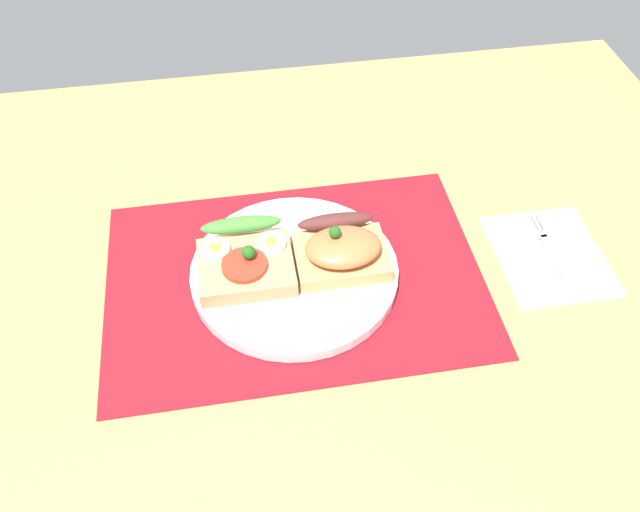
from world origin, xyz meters
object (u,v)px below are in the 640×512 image
at_px(napkin, 549,254).
at_px(sandwich_salmon, 342,250).
at_px(fork, 550,249).
at_px(plate, 295,272).
at_px(sandwich_egg_tomato, 245,259).

bearing_deg(napkin, sandwich_salmon, 176.39).
height_order(napkin, fork, fork).
xyz_separation_m(plate, napkin, (0.31, -0.02, -0.01)).
distance_m(sandwich_salmon, fork, 0.26).
bearing_deg(fork, sandwich_salmon, 177.40).
distance_m(plate, fork, 0.31).
relative_size(sandwich_egg_tomato, sandwich_salmon, 1.01).
xyz_separation_m(sandwich_egg_tomato, napkin, (0.36, -0.02, -0.03)).
bearing_deg(fork, sandwich_egg_tomato, 176.85).
bearing_deg(plate, sandwich_salmon, 0.28).
bearing_deg(fork, plate, 177.91).
bearing_deg(sandwich_egg_tomato, sandwich_salmon, -4.43).
bearing_deg(sandwich_egg_tomato, napkin, -3.86).
height_order(plate, fork, plate).
distance_m(plate, sandwich_egg_tomato, 0.06).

